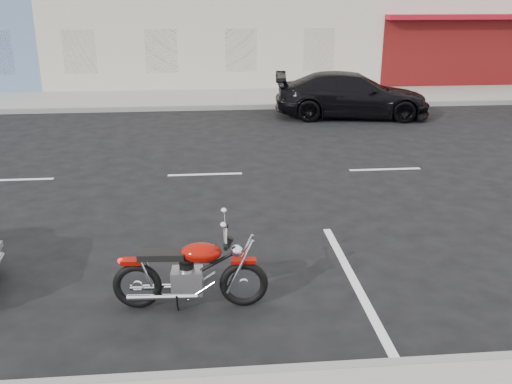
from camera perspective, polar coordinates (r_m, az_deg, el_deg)
The scene contains 5 objects.
ground at distance 12.55m, azimuth 4.05°, elevation 2.01°, with size 120.00×120.00×0.00m, color black.
sidewalk_far at distance 21.05m, azimuth -13.62°, elevation 8.92°, with size 80.00×3.40×0.15m, color gray.
curb_far at distance 19.40m, azimuth -14.29°, elevation 8.00°, with size 80.00×0.12×0.16m, color gray.
motorcycle at distance 7.16m, azimuth -1.04°, elevation -8.19°, with size 1.94×0.64×0.97m.
car_far at distance 18.21m, azimuth 9.54°, elevation 9.55°, with size 1.93×4.75×1.38m, color black.
Camera 1 is at (-1.99, -11.81, 3.78)m, focal length 40.00 mm.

